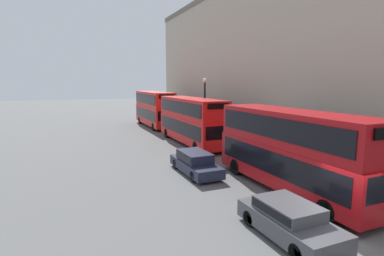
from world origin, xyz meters
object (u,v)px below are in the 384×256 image
object	(u,v)px
bus_leading	(291,147)
car_dark_sedan	(289,219)
bus_third_in_queue	(154,108)
pedestrian	(227,139)
bus_second_in_queue	(191,119)
car_hatchback	(195,162)

from	to	relation	value
bus_leading	car_dark_sedan	distance (m)	5.40
bus_third_in_queue	bus_leading	bearing A→B (deg)	-90.00
bus_third_in_queue	car_dark_sedan	xyz separation A→B (m)	(-3.40, -29.60, -1.78)
bus_leading	pedestrian	size ratio (longest dim) A/B	6.63
bus_second_in_queue	bus_third_in_queue	world-z (taller)	bus_third_in_queue
car_dark_sedan	pedestrian	xyz separation A→B (m)	(5.75, 14.70, 0.00)
car_dark_sedan	pedestrian	size ratio (longest dim) A/B	2.73
bus_second_in_queue	car_dark_sedan	distance (m)	17.76
bus_leading	bus_third_in_queue	xyz separation A→B (m)	(0.00, 25.75, 0.11)
bus_second_in_queue	car_hatchback	world-z (taller)	bus_second_in_queue
bus_third_in_queue	pedestrian	distance (m)	15.19
bus_third_in_queue	pedestrian	xyz separation A→B (m)	(2.35, -14.90, -1.78)
bus_third_in_queue	pedestrian	bearing A→B (deg)	-81.06
bus_second_in_queue	car_hatchback	size ratio (longest dim) A/B	2.27
bus_second_in_queue	pedestrian	bearing A→B (deg)	-48.58
bus_second_in_queue	bus_third_in_queue	distance (m)	12.24
pedestrian	car_dark_sedan	bearing A→B (deg)	-111.35
bus_third_in_queue	car_dark_sedan	bearing A→B (deg)	-96.55
bus_leading	car_dark_sedan	bearing A→B (deg)	-131.45
car_dark_sedan	car_hatchback	distance (m)	8.71
bus_third_in_queue	car_hatchback	bearing A→B (deg)	-99.25
bus_second_in_queue	pedestrian	distance (m)	3.92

